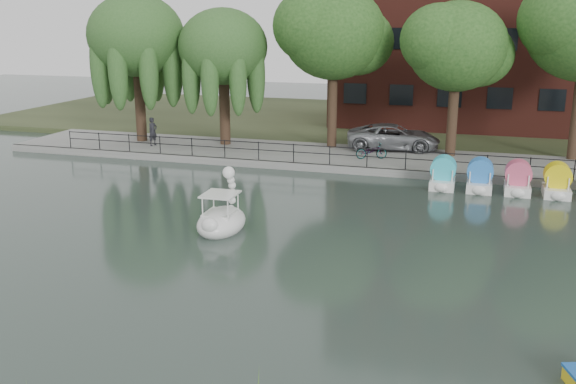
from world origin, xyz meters
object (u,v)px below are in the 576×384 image
at_px(minivan, 393,135).
at_px(swan_boat, 222,217).
at_px(pedestrian, 153,129).
at_px(bicycle, 371,150).

relative_size(minivan, swan_boat, 2.16).
bearing_deg(pedestrian, minivan, -58.65).
distance_m(pedestrian, swan_boat, 16.06).
height_order(bicycle, swan_boat, swan_boat).
xyz_separation_m(bicycle, pedestrian, (-13.39, -0.04, 0.49)).
xyz_separation_m(minivan, bicycle, (-0.78, -2.98, -0.36)).
height_order(minivan, bicycle, minivan).
height_order(minivan, pedestrian, pedestrian).
bearing_deg(minivan, swan_boat, 156.54).
relative_size(pedestrian, swan_boat, 0.69).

